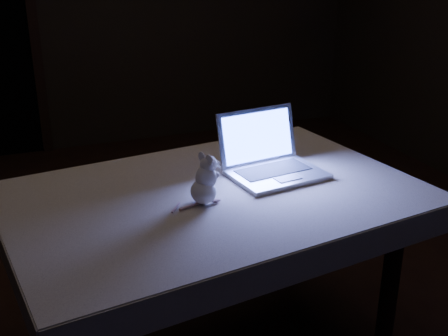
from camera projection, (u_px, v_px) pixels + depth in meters
name	position (u px, v px, depth m)	size (l,w,h in m)	color
floor	(211.00, 284.00, 2.98)	(5.00, 5.00, 0.00)	black
table	(216.00, 279.00, 2.31)	(1.45, 0.93, 0.78)	black
tablecloth	(232.00, 200.00, 2.23)	(1.56, 1.05, 0.11)	beige
laptop	(278.00, 148.00, 2.26)	(0.37, 0.32, 0.25)	#B5B4B9
plush_mouse	(203.00, 179.00, 2.03)	(0.14, 0.14, 0.19)	white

